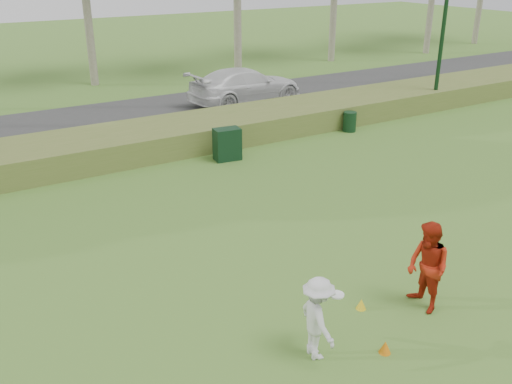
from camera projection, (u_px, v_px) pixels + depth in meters
ground at (360, 318)px, 11.33m from camera, size 120.00×120.00×0.00m
reed_strip at (141, 141)px, 20.62m from camera, size 80.00×3.00×0.90m
park_road at (101, 120)px, 24.73m from camera, size 80.00×6.00×0.06m
player_white at (318, 318)px, 9.99m from camera, size 0.91×1.11×1.59m
player_red at (428, 267)px, 11.31m from camera, size 0.86×1.03×1.90m
cone_orange at (385, 347)px, 10.31m from camera, size 0.22×0.22×0.24m
cone_yellow at (361, 304)px, 11.59m from camera, size 0.21×0.21×0.23m
utility_cabinet at (227, 144)px, 19.89m from camera, size 0.97×0.67×1.13m
trash_bin at (350, 122)px, 23.17m from camera, size 0.57×0.57×0.80m
car_right at (246, 86)px, 27.27m from camera, size 5.81×2.64×1.65m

